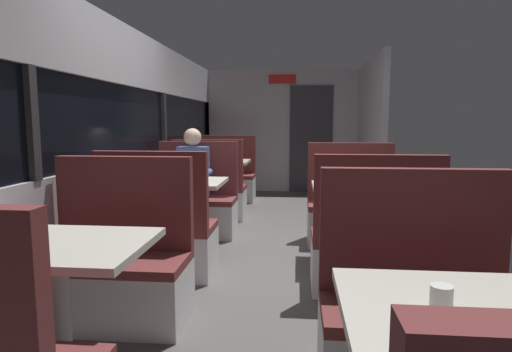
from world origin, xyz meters
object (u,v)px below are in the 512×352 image
object	(u,v)px
bench_front_aisle_facing_entry	(417,327)
bench_rear_aisle_facing_entry	(351,214)
dining_table_mid_window	(180,190)
bench_far_window_facing_end	(210,195)
seated_passenger	(194,191)
dining_table_rear_aisle	(361,197)
dining_table_far_window	(219,167)
dining_table_front_aisle	(480,338)
coffee_cup_primary	(441,299)
bench_near_window_facing_entry	(118,273)
dining_table_near_window	(58,262)
bench_mid_window_facing_entry	(196,207)
bench_mid_window_facing_end	(159,239)
bench_rear_aisle_facing_end	(373,251)
bench_far_window_facing_entry	(227,181)

from	to	relation	value
bench_front_aisle_facing_entry	bench_rear_aisle_facing_entry	distance (m)	2.66
dining_table_mid_window	bench_far_window_facing_end	world-z (taller)	bench_far_window_facing_end
seated_passenger	dining_table_rear_aisle	bearing A→B (deg)	-24.80
dining_table_far_window	seated_passenger	distance (m)	1.64
dining_table_front_aisle	bench_front_aisle_facing_entry	distance (m)	0.77
dining_table_mid_window	coffee_cup_primary	world-z (taller)	coffee_cup_primary
bench_near_window_facing_entry	dining_table_near_window	bearing A→B (deg)	-90.00
bench_mid_window_facing_entry	bench_mid_window_facing_end	bearing A→B (deg)	-90.00
dining_table_front_aisle	coffee_cup_primary	distance (m)	0.21
dining_table_far_window	bench_far_window_facing_end	bearing A→B (deg)	-90.00
bench_rear_aisle_facing_end	seated_passenger	world-z (taller)	seated_passenger
dining_table_near_window	bench_far_window_facing_end	xyz separation A→B (m)	(0.00, 3.82, -0.31)
bench_rear_aisle_facing_entry	dining_table_front_aisle	bearing A→B (deg)	-90.00
bench_front_aisle_facing_entry	coffee_cup_primary	world-z (taller)	bench_front_aisle_facing_entry
dining_table_mid_window	coffee_cup_primary	bearing A→B (deg)	-60.50
bench_near_window_facing_entry	dining_table_mid_window	distance (m)	1.59
bench_mid_window_facing_end	dining_table_far_window	world-z (taller)	bench_mid_window_facing_end
dining_table_near_window	seated_passenger	distance (m)	2.89
dining_table_far_window	dining_table_front_aisle	distance (m)	5.43
dining_table_rear_aisle	seated_passenger	bearing A→B (deg)	155.20
bench_mid_window_facing_end	bench_far_window_facing_entry	world-z (taller)	same
bench_mid_window_facing_end	bench_front_aisle_facing_entry	bearing A→B (deg)	-39.26
bench_mid_window_facing_end	seated_passenger	xyz separation A→B (m)	(0.00, 1.33, 0.21)
bench_far_window_facing_entry	bench_rear_aisle_facing_end	bearing A→B (deg)	-65.12
bench_mid_window_facing_end	coffee_cup_primary	distance (m)	2.79
bench_front_aisle_facing_entry	bench_near_window_facing_entry	bearing A→B (deg)	161.47
dining_table_mid_window	bench_far_window_facing_entry	size ratio (longest dim) A/B	0.82
bench_mid_window_facing_end	bench_far_window_facing_entry	size ratio (longest dim) A/B	1.00
bench_far_window_facing_end	bench_rear_aisle_facing_end	world-z (taller)	same
dining_table_mid_window	seated_passenger	distance (m)	0.64
dining_table_far_window	bench_rear_aisle_facing_end	xyz separation A→B (m)	(1.79, -3.16, -0.31)
dining_table_far_window	bench_rear_aisle_facing_end	size ratio (longest dim) A/B	0.82
bench_near_window_facing_entry	bench_far_window_facing_entry	distance (m)	4.52
coffee_cup_primary	dining_table_rear_aisle	bearing A→B (deg)	86.93
bench_far_window_facing_entry	bench_front_aisle_facing_entry	bearing A→B (deg)	-70.74
dining_table_near_window	bench_mid_window_facing_entry	world-z (taller)	bench_mid_window_facing_entry
bench_far_window_facing_end	seated_passenger	world-z (taller)	seated_passenger
bench_rear_aisle_facing_end	bench_rear_aisle_facing_entry	bearing A→B (deg)	90.00
dining_table_mid_window	dining_table_far_window	bearing A→B (deg)	90.00
dining_table_mid_window	bench_rear_aisle_facing_entry	bearing A→B (deg)	15.59
dining_table_far_window	dining_table_rear_aisle	bearing A→B (deg)	-53.98
bench_rear_aisle_facing_entry	bench_rear_aisle_facing_end	bearing A→B (deg)	-90.00
bench_rear_aisle_facing_end	coffee_cup_primary	size ratio (longest dim) A/B	12.22
dining_table_far_window	dining_table_near_window	bearing A→B (deg)	-90.00
bench_far_window_facing_entry	bench_near_window_facing_entry	bearing A→B (deg)	-90.00
dining_table_far_window	bench_front_aisle_facing_entry	bearing A→B (deg)	-67.97
bench_near_window_facing_entry	dining_table_front_aisle	bearing A→B (deg)	-35.98
dining_table_near_window	dining_table_front_aisle	world-z (taller)	same
dining_table_near_window	bench_mid_window_facing_entry	distance (m)	2.98
dining_table_far_window	bench_mid_window_facing_end	bearing A→B (deg)	-90.00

